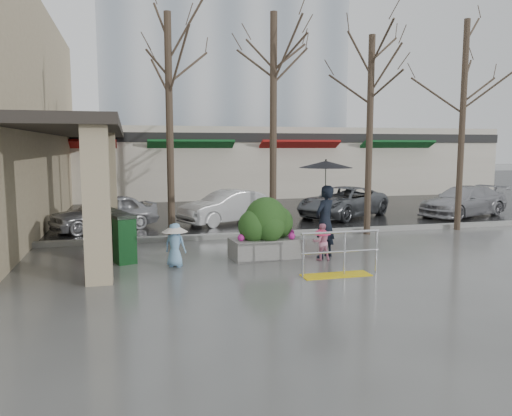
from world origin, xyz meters
name	(u,v)px	position (x,y,z in m)	size (l,w,h in m)	color
ground	(267,267)	(0.00, 0.00, 0.00)	(120.00, 120.00, 0.00)	#51514F
street_asphalt	(178,190)	(0.00, 22.00, 0.01)	(120.00, 36.00, 0.01)	black
curb	(234,236)	(0.00, 4.00, 0.07)	(120.00, 0.30, 0.15)	gray
canopy_slab	(83,127)	(-4.80, 8.00, 3.62)	(2.80, 18.00, 0.25)	#2D2823
pillar_front	(97,202)	(-3.90, -0.50, 1.75)	(0.55, 0.55, 3.50)	tan
pillar_back	(108,182)	(-3.90, 6.00, 1.75)	(0.55, 0.55, 3.50)	tan
storefront_row	(218,162)	(2.00, 17.97, 2.01)	(34.00, 6.74, 4.00)	beige
office_tower	(215,28)	(4.00, 30.00, 12.50)	(18.00, 12.00, 25.00)	#8C99A8
handrail	(339,259)	(1.36, -1.20, 0.38)	(1.90, 0.50, 1.03)	yellow
tree_west	(168,72)	(-2.00, 3.60, 5.08)	(3.20, 3.20, 6.80)	#382B21
tree_midwest	(274,71)	(1.20, 3.60, 5.23)	(3.20, 3.20, 7.00)	#382B21
tree_mideast	(371,87)	(4.50, 3.60, 4.86)	(3.20, 3.20, 6.50)	#382B21
tree_east	(465,74)	(8.00, 3.60, 5.38)	(3.20, 3.20, 7.20)	#382B21
woman	(325,201)	(1.76, 0.64, 1.52)	(1.42, 1.42, 2.60)	black
child_pink	(321,240)	(1.55, 0.34, 0.54)	(0.50, 0.48, 0.96)	pink
child_blue	(175,240)	(-2.18, 0.57, 0.65)	(0.63, 0.63, 1.09)	#79ABD7
planter	(266,229)	(0.25, 1.01, 0.77)	(1.92, 1.13, 1.61)	gray
news_boxes	(114,234)	(-3.65, 2.05, 0.62)	(1.19, 2.24, 1.23)	#0B3313
car_a	(104,212)	(-4.08, 6.59, 0.63)	(1.49, 3.70, 1.26)	#A9AAAE
car_b	(228,207)	(0.42, 7.06, 0.63)	(1.33, 3.82, 1.26)	silver
car_c	(343,202)	(5.38, 7.54, 0.63)	(2.09, 4.53, 1.26)	slate
car_d	(463,201)	(10.44, 6.56, 0.63)	(1.77, 4.34, 1.26)	#A7A7AC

